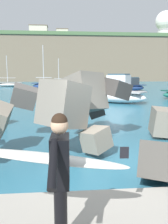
% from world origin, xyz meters
% --- Properties ---
extents(ground_plane, '(400.00, 400.00, 0.00)m').
position_xyz_m(ground_plane, '(0.00, 0.00, 0.00)').
color(ground_plane, '#2D6B84').
extents(breakwater_jetty, '(32.57, 7.86, 2.60)m').
position_xyz_m(breakwater_jetty, '(-1.48, 2.51, 1.02)').
color(breakwater_jetty, slate).
rests_on(breakwater_jetty, ground).
extents(surfer_with_board, '(2.10, 1.18, 1.78)m').
position_xyz_m(surfer_with_board, '(-1.25, -3.17, 1.28)').
color(surfer_with_board, black).
rests_on(surfer_with_board, walkway_path).
extents(boat_near_left, '(5.16, 3.60, 7.21)m').
position_xyz_m(boat_near_left, '(-4.24, 32.49, 0.62)').
color(boat_near_left, navy).
rests_on(boat_near_left, ground).
extents(boat_near_right, '(5.95, 5.29, 2.55)m').
position_xyz_m(boat_near_right, '(3.28, 13.92, 0.79)').
color(boat_near_right, white).
rests_on(boat_near_right, ground).
extents(boat_mid_left, '(4.14, 5.22, 2.38)m').
position_xyz_m(boat_mid_left, '(6.11, 43.45, 0.72)').
color(boat_mid_left, white).
rests_on(boat_mid_left, ground).
extents(boat_mid_right, '(4.79, 6.13, 5.79)m').
position_xyz_m(boat_mid_right, '(-2.06, 41.76, 0.45)').
color(boat_mid_right, '#1E6656').
rests_on(boat_mid_right, ground).
extents(boat_far_left, '(5.46, 2.02, 6.28)m').
position_xyz_m(boat_far_left, '(-12.35, 42.22, 0.53)').
color(boat_far_left, beige).
rests_on(boat_far_left, ground).
extents(boat_far_right, '(5.80, 4.50, 2.11)m').
position_xyz_m(boat_far_right, '(8.79, 27.42, 0.67)').
color(boat_far_right, navy).
rests_on(boat_far_right, ground).
extents(headland_bluff, '(110.99, 40.52, 17.41)m').
position_xyz_m(headland_bluff, '(6.21, 96.76, 8.73)').
color(headland_bluff, '#756651').
rests_on(headland_bluff, ground).
extents(radar_dome, '(8.06, 8.06, 11.13)m').
position_xyz_m(radar_dome, '(41.01, 89.74, 23.59)').
color(radar_dome, silver).
rests_on(radar_dome, headland_bluff).
extents(station_building_west, '(5.54, 6.72, 4.01)m').
position_xyz_m(station_building_west, '(-1.80, 106.06, 19.43)').
color(station_building_west, beige).
rests_on(station_building_west, headland_bluff).
extents(station_building_central, '(7.59, 4.97, 5.25)m').
position_xyz_m(station_building_central, '(-11.57, 94.36, 20.05)').
color(station_building_central, beige).
rests_on(station_building_central, headland_bluff).
extents(station_building_east, '(5.28, 4.44, 4.65)m').
position_xyz_m(station_building_east, '(-1.75, 97.62, 19.75)').
color(station_building_east, beige).
rests_on(station_building_east, headland_bluff).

